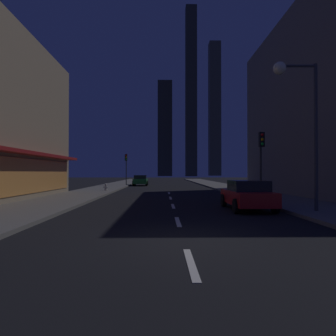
{
  "coord_description": "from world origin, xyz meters",
  "views": [
    {
      "loc": [
        -0.58,
        -8.18,
        1.85
      ],
      "look_at": [
        0.0,
        23.44,
        2.29
      ],
      "focal_mm": 32.67,
      "sensor_mm": 36.0,
      "label": 1
    }
  ],
  "objects_px": {
    "fire_hydrant_far_left": "(106,187)",
    "traffic_light_far_left": "(126,162)",
    "traffic_light_near_right": "(261,150)",
    "street_lamp_right": "(297,99)",
    "car_parked_far": "(140,180)",
    "car_parked_near": "(247,195)"
  },
  "relations": [
    {
      "from": "fire_hydrant_far_left",
      "to": "traffic_light_far_left",
      "type": "distance_m",
      "value": 12.96
    },
    {
      "from": "traffic_light_near_right",
      "to": "street_lamp_right",
      "type": "distance_m",
      "value": 5.61
    },
    {
      "from": "traffic_light_near_right",
      "to": "traffic_light_far_left",
      "type": "height_order",
      "value": "same"
    },
    {
      "from": "street_lamp_right",
      "to": "traffic_light_far_left",
      "type": "bearing_deg",
      "value": 111.16
    },
    {
      "from": "fire_hydrant_far_left",
      "to": "street_lamp_right",
      "type": "height_order",
      "value": "street_lamp_right"
    },
    {
      "from": "street_lamp_right",
      "to": "fire_hydrant_far_left",
      "type": "bearing_deg",
      "value": 126.15
    },
    {
      "from": "car_parked_far",
      "to": "traffic_light_far_left",
      "type": "relative_size",
      "value": 1.01
    },
    {
      "from": "car_parked_far",
      "to": "car_parked_near",
      "type": "bearing_deg",
      "value": -75.14
    },
    {
      "from": "car_parked_near",
      "to": "street_lamp_right",
      "type": "distance_m",
      "value": 4.95
    },
    {
      "from": "car_parked_far",
      "to": "traffic_light_near_right",
      "type": "height_order",
      "value": "traffic_light_near_right"
    },
    {
      "from": "car_parked_far",
      "to": "street_lamp_right",
      "type": "relative_size",
      "value": 0.64
    },
    {
      "from": "traffic_light_near_right",
      "to": "street_lamp_right",
      "type": "xyz_separation_m",
      "value": [
        -0.12,
        -5.29,
        1.87
      ]
    },
    {
      "from": "car_parked_near",
      "to": "traffic_light_far_left",
      "type": "height_order",
      "value": "traffic_light_far_left"
    },
    {
      "from": "traffic_light_near_right",
      "to": "street_lamp_right",
      "type": "relative_size",
      "value": 0.64
    },
    {
      "from": "fire_hydrant_far_left",
      "to": "car_parked_far",
      "type": "bearing_deg",
      "value": 80.2
    },
    {
      "from": "traffic_light_near_right",
      "to": "traffic_light_far_left",
      "type": "bearing_deg",
      "value": 115.74
    },
    {
      "from": "traffic_light_far_left",
      "to": "car_parked_far",
      "type": "bearing_deg",
      "value": 18.85
    },
    {
      "from": "street_lamp_right",
      "to": "traffic_light_near_right",
      "type": "bearing_deg",
      "value": 88.7
    },
    {
      "from": "traffic_light_far_left",
      "to": "street_lamp_right",
      "type": "height_order",
      "value": "street_lamp_right"
    },
    {
      "from": "car_parked_near",
      "to": "fire_hydrant_far_left",
      "type": "bearing_deg",
      "value": 124.49
    },
    {
      "from": "car_parked_far",
      "to": "street_lamp_right",
      "type": "xyz_separation_m",
      "value": [
        8.98,
        -28.76,
        4.33
      ]
    },
    {
      "from": "car_parked_near",
      "to": "street_lamp_right",
      "type": "xyz_separation_m",
      "value": [
        1.78,
        -1.61,
        4.33
      ]
    }
  ]
}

